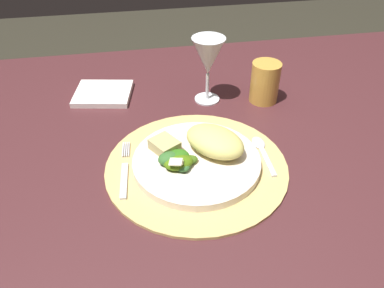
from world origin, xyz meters
The scene contains 11 objects.
dining_table centered at (0.00, 0.00, 0.60)m, with size 1.44×0.94×0.73m.
placemat centered at (-0.07, -0.10, 0.73)m, with size 0.36×0.36×0.01m, color tan.
dinner_plate centered at (-0.07, -0.10, 0.74)m, with size 0.25×0.25×0.02m, color silver.
pasta_serving centered at (-0.03, -0.09, 0.77)m, with size 0.13×0.08×0.05m, color #D9CE6B.
salad_greens centered at (-0.11, -0.12, 0.76)m, with size 0.08×0.07×0.03m.
bread_piece centered at (-0.13, -0.07, 0.76)m, with size 0.05×0.04×0.02m, color tan.
fork centered at (-0.21, -0.10, 0.74)m, with size 0.03×0.16×0.00m.
spoon centered at (0.07, -0.08, 0.74)m, with size 0.03×0.13×0.01m.
napkin centered at (-0.25, 0.21, 0.73)m, with size 0.14×0.12×0.01m, color white.
wine_glass centered at (0.00, 0.14, 0.84)m, with size 0.08×0.08×0.16m.
amber_tumbler centered at (0.14, 0.12, 0.78)m, with size 0.07×0.07×0.10m, color gold.
Camera 1 is at (-0.18, -0.67, 1.23)m, focal length 36.09 mm.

